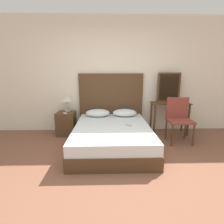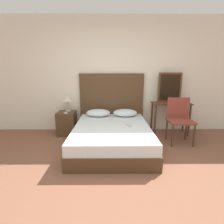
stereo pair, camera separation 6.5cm
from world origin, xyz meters
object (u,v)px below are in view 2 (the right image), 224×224
Objects in this scene: bed at (112,136)px; table_lamp at (68,99)px; chair at (179,117)px; nightstand at (67,123)px; phone_on_nightstand at (66,113)px; vanity_desk at (171,110)px; phone_on_bed at (129,125)px.

table_lamp is at bearing 142.13° from bed.
nightstand is at bearing 168.98° from chair.
bed is 11.60× the size of phone_on_nightstand.
phone_on_nightstand is at bearing -177.63° from vanity_desk.
vanity_desk is (2.43, -0.01, 0.32)m from nightstand.
chair reaches higher than table_lamp.
phone_on_bed is at bearing -27.21° from nightstand.
bed is 0.40m from phone_on_bed.
phone_on_bed is 1.27m from vanity_desk.
nightstand is 2.45m from vanity_desk.
phone_on_bed is at bearing -145.80° from vanity_desk.
nightstand is (-1.39, 0.71, -0.17)m from phone_on_bed.
phone_on_bed is at bearing -30.40° from table_lamp.
phone_on_bed is 0.43× the size of table_lamp.
table_lamp reaches higher than nightstand.
nightstand reaches higher than bed.
phone_on_nightstand is at bearing 156.19° from phone_on_bed.
bed is at bearing -37.87° from table_lamp.
nightstand is 0.62× the size of vanity_desk.
chair is at bearing 9.73° from bed.
vanity_desk reaches higher than phone_on_bed.
vanity_desk is (1.04, 0.71, 0.16)m from phone_on_bed.
phone_on_bed is 0.19× the size of vanity_desk.
table_lamp is (-1.03, 0.80, 0.62)m from bed.
phone_on_bed is 1.57m from nightstand.
bed is 1.45m from chair.
table_lamp reaches higher than vanity_desk.
nightstand is 0.57m from table_lamp.
vanity_desk is at bearing 93.35° from chair.
table_lamp is at bearing 177.80° from vanity_desk.
chair is (1.40, 0.24, 0.33)m from bed.
phone_on_nightstand is at bearing 149.72° from bed.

